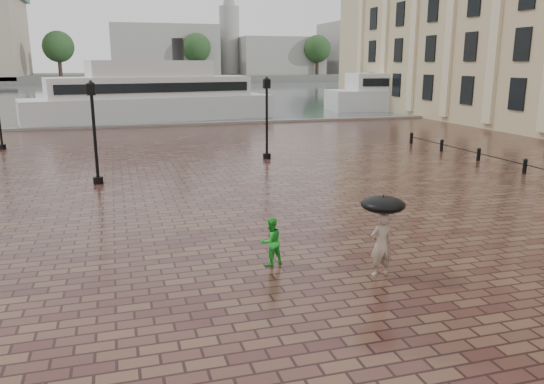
{
  "coord_description": "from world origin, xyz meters",
  "views": [
    {
      "loc": [
        -5.09,
        -14.42,
        5.23
      ],
      "look_at": [
        -0.63,
        0.7,
        1.4
      ],
      "focal_mm": 35.0,
      "sensor_mm": 36.0,
      "label": 1
    }
  ],
  "objects_px": {
    "adult_pedestrian": "(381,244)",
    "street_lamps": "(117,119)",
    "ferry_far": "(430,89)",
    "child_pedestrian": "(271,241)",
    "ferry_near": "(152,96)"
  },
  "relations": [
    {
      "from": "street_lamps",
      "to": "adult_pedestrian",
      "type": "distance_m",
      "value": 19.49
    },
    {
      "from": "street_lamps",
      "to": "ferry_far",
      "type": "bearing_deg",
      "value": 35.53
    },
    {
      "from": "child_pedestrian",
      "to": "ferry_near",
      "type": "height_order",
      "value": "ferry_near"
    },
    {
      "from": "adult_pedestrian",
      "to": "street_lamps",
      "type": "bearing_deg",
      "value": -74.1
    },
    {
      "from": "ferry_near",
      "to": "ferry_far",
      "type": "xyz_separation_m",
      "value": [
        31.95,
        3.53,
        0.08
      ]
    },
    {
      "from": "ferry_near",
      "to": "ferry_far",
      "type": "bearing_deg",
      "value": -4.51
    },
    {
      "from": "adult_pedestrian",
      "to": "ferry_near",
      "type": "distance_m",
      "value": 40.25
    },
    {
      "from": "ferry_far",
      "to": "adult_pedestrian",
      "type": "bearing_deg",
      "value": -117.22
    },
    {
      "from": "adult_pedestrian",
      "to": "child_pedestrian",
      "type": "distance_m",
      "value": 2.86
    },
    {
      "from": "street_lamps",
      "to": "adult_pedestrian",
      "type": "relative_size",
      "value": 9.4
    },
    {
      "from": "child_pedestrian",
      "to": "ferry_far",
      "type": "distance_m",
      "value": 52.74
    },
    {
      "from": "child_pedestrian",
      "to": "ferry_near",
      "type": "xyz_separation_m",
      "value": [
        -0.32,
        38.65,
        1.61
      ]
    },
    {
      "from": "adult_pedestrian",
      "to": "ferry_near",
      "type": "relative_size",
      "value": 0.07
    },
    {
      "from": "ferry_far",
      "to": "ferry_near",
      "type": "bearing_deg",
      "value": -167.16
    },
    {
      "from": "child_pedestrian",
      "to": "ferry_far",
      "type": "xyz_separation_m",
      "value": [
        31.63,
        42.18,
        1.69
      ]
    }
  ]
}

